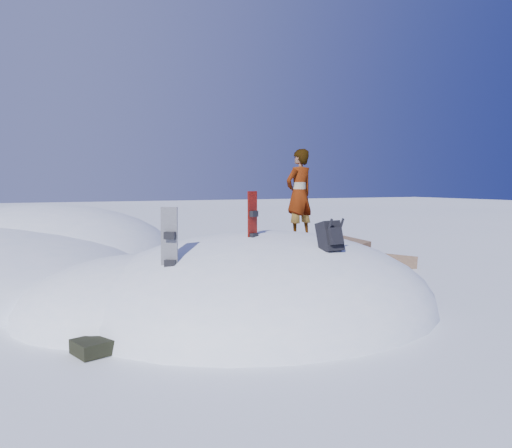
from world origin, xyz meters
name	(u,v)px	position (x,y,z in m)	size (l,w,h in m)	color
ground	(261,309)	(0.00, 0.00, 0.00)	(120.00, 120.00, 0.00)	white
snow_mound	(247,307)	(-0.17, 0.24, 0.00)	(8.00, 6.00, 3.00)	white
rock_outcrop	(333,270)	(3.72, 3.01, 0.01)	(4.68, 4.41, 1.68)	brown
snowboard_red	(253,228)	(-0.38, -0.46, 1.62)	(0.23, 0.20, 1.33)	red
snowboard_dark	(170,253)	(-2.02, -0.85, 1.32)	(0.25, 0.26, 1.48)	black
backpack	(331,236)	(0.62, -1.43, 1.51)	(0.41, 0.48, 0.61)	black
gear_pile	(105,342)	(-3.09, -1.22, 0.13)	(0.99, 0.77, 0.26)	black
person	(299,194)	(1.40, 0.96, 2.18)	(0.71, 0.47, 1.95)	slate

